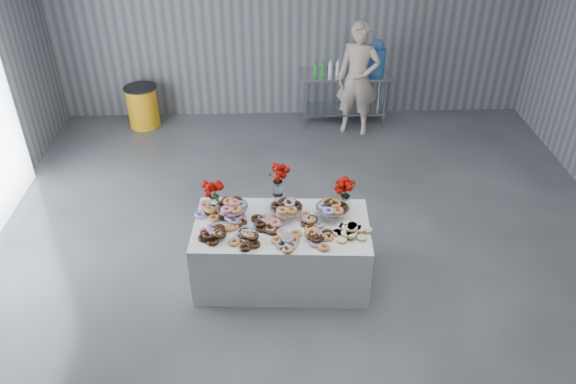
% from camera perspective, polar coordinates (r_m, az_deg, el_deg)
% --- Properties ---
extents(ground, '(9.00, 9.00, 0.00)m').
position_cam_1_polar(ground, '(6.41, 2.48, -9.78)').
color(ground, '#383B40').
rests_on(ground, ground).
extents(room_walls, '(8.04, 9.04, 4.02)m').
position_cam_1_polar(room_walls, '(5.02, -0.03, 13.04)').
color(room_walls, slate).
rests_on(room_walls, ground).
extents(display_table, '(1.95, 1.11, 0.75)m').
position_cam_1_polar(display_table, '(6.31, -0.64, -6.04)').
color(display_table, white).
rests_on(display_table, ground).
extents(prep_table, '(1.50, 0.60, 0.90)m').
position_cam_1_polar(prep_table, '(9.59, 5.73, 10.40)').
color(prep_table, silver).
rests_on(prep_table, ground).
extents(donut_mounds, '(1.85, 0.90, 0.09)m').
position_cam_1_polar(donut_mounds, '(6.01, -0.65, -3.27)').
color(donut_mounds, '#CE7E4B').
rests_on(donut_mounds, display_table).
extents(cake_stand_left, '(0.36, 0.36, 0.17)m').
position_cam_1_polar(cake_stand_left, '(6.15, -5.75, -1.36)').
color(cake_stand_left, silver).
rests_on(cake_stand_left, display_table).
extents(cake_stand_mid, '(0.36, 0.36, 0.17)m').
position_cam_1_polar(cake_stand_mid, '(6.11, -0.16, -1.44)').
color(cake_stand_mid, silver).
rests_on(cake_stand_mid, display_table).
extents(cake_stand_right, '(0.36, 0.36, 0.17)m').
position_cam_1_polar(cake_stand_right, '(6.12, 4.53, -1.49)').
color(cake_stand_right, silver).
rests_on(cake_stand_right, display_table).
extents(danish_pile, '(0.48, 0.48, 0.11)m').
position_cam_1_polar(danish_pile, '(5.95, 6.54, -3.86)').
color(danish_pile, silver).
rests_on(danish_pile, display_table).
extents(bouquet_left, '(0.26, 0.26, 0.42)m').
position_cam_1_polar(bouquet_left, '(6.17, -7.58, 0.39)').
color(bouquet_left, white).
rests_on(bouquet_left, display_table).
extents(bouquet_right, '(0.26, 0.26, 0.42)m').
position_cam_1_polar(bouquet_right, '(6.17, 5.92, 0.48)').
color(bouquet_right, white).
rests_on(bouquet_right, display_table).
extents(bouquet_center, '(0.26, 0.26, 0.57)m').
position_cam_1_polar(bouquet_center, '(6.15, -1.05, 1.47)').
color(bouquet_center, silver).
rests_on(bouquet_center, display_table).
extents(water_jug, '(0.28, 0.28, 0.55)m').
position_cam_1_polar(water_jug, '(9.47, 9.00, 13.31)').
color(water_jug, '#3E7FD4').
rests_on(water_jug, prep_table).
extents(drink_bottles, '(0.54, 0.08, 0.27)m').
position_cam_1_polar(drink_bottles, '(9.31, 3.95, 12.50)').
color(drink_bottles, '#268C33').
rests_on(drink_bottles, prep_table).
extents(person, '(0.77, 0.61, 1.85)m').
position_cam_1_polar(person, '(9.21, 7.13, 11.33)').
color(person, '#CC8C93').
rests_on(person, ground).
extents(trash_barrel, '(0.55, 0.55, 0.70)m').
position_cam_1_polar(trash_barrel, '(9.86, -14.54, 8.41)').
color(trash_barrel, '#FAA415').
rests_on(trash_barrel, ground).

